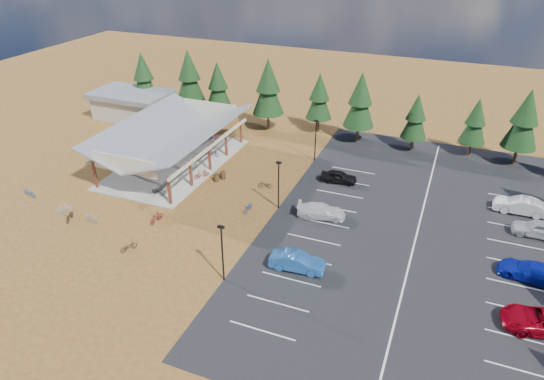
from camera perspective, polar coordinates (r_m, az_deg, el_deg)
The scene contains 43 objects.
ground at distance 48.84m, azimuth -5.58°, elevation -2.11°, with size 140.00×140.00×0.00m, color brown.
asphalt_lot at distance 47.09m, azimuth 16.76°, elevation -4.61°, with size 27.00×44.00×0.04m, color black.
concrete_pad at distance 58.71m, azimuth -11.22°, elevation 3.12°, with size 10.60×18.60×0.10m, color gray.
bike_pavilion at distance 57.20m, azimuth -11.58°, elevation 6.52°, with size 11.65×19.40×4.97m.
outbuilding at distance 73.97m, azimuth -16.15°, elevation 9.65°, with size 11.00×7.00×3.90m.
lamp_post_0 at distance 37.86m, azimuth -5.88°, elevation -6.97°, with size 0.50×0.25×5.14m.
lamp_post_1 at distance 47.13m, azimuth 0.78°, elevation 0.97°, with size 0.50×0.25×5.14m.
lamp_post_2 at distance 57.42m, azimuth 5.15°, elevation 6.18°, with size 0.50×0.25×5.14m.
trash_bin_0 at distance 53.76m, azimuth -6.57°, elevation 1.47°, with size 0.60×0.60×0.90m, color #3E2B16.
trash_bin_1 at distance 54.23m, azimuth -5.80°, elevation 1.77°, with size 0.60×0.60×0.90m, color #3E2B16.
pine_0 at distance 75.10m, azimuth -14.90°, elevation 12.81°, with size 3.80×3.80×8.85m.
pine_1 at distance 72.12m, azimuth -9.72°, elevation 13.10°, with size 4.12×4.12×9.61m.
pine_2 at distance 69.68m, azimuth -6.38°, elevation 12.16°, with size 3.63×3.63×8.45m.
pine_3 at distance 65.53m, azimuth -0.46°, elevation 12.01°, with size 4.21×4.21×9.81m.
pine_4 at distance 65.44m, azimuth 5.59°, elevation 10.88°, with size 3.47×3.47×8.08m.
pine_5 at distance 62.53m, azimuth 10.36°, elevation 10.35°, with size 3.95×3.95×9.21m.
pine_6 at distance 61.87m, azimuth 16.58°, elevation 8.28°, with size 3.15×3.15×7.34m.
pine_7 at distance 62.86m, azimuth 22.83°, elevation 7.48°, with size 3.13×3.13×7.28m.
pine_8 at distance 62.22m, azimuth 27.60°, elevation 7.37°, with size 3.94×3.94×9.18m.
bike_0 at distance 56.69m, azimuth -15.95°, elevation 2.09°, with size 0.57×1.63×0.86m, color black.
bike_1 at distance 56.50m, azimuth -15.01°, elevation 2.16°, with size 0.43×1.51×0.91m, color #95989D.
bike_2 at distance 60.75m, azimuth -12.44°, elevation 4.40°, with size 0.58×1.67×0.88m, color #252B9B.
bike_3 at distance 63.81m, azimuth -11.02°, elevation 5.89°, with size 0.52×1.84×1.11m, color maroon.
bike_4 at distance 52.02m, azimuth -13.18°, elevation -0.06°, with size 0.56×1.61×0.85m, color black.
bike_5 at distance 56.84m, azimuth -9.57°, elevation 3.00°, with size 0.46×1.65×0.99m, color gray.
bike_6 at distance 59.55m, azimuth -6.93°, elevation 4.37°, with size 0.56×1.62×0.85m, color navy.
bike_7 at distance 64.16m, azimuth -6.95°, elevation 6.24°, with size 0.42×1.48×0.89m, color maroon.
bike_8 at distance 50.26m, azimuth -22.71°, elevation -2.89°, with size 0.60×1.73×0.91m, color black.
bike_9 at distance 51.74m, azimuth -23.31°, elevation -2.04°, with size 0.46×1.63×0.98m, color #9B9CA3.
bike_10 at distance 56.40m, azimuth -26.64°, elevation -0.24°, with size 0.64×1.83×0.96m, color #1C569F.
bike_11 at distance 47.39m, azimuth -13.44°, elevation -3.14°, with size 0.51×1.79×1.08m, color maroon.
bike_12 at distance 44.19m, azimuth -16.51°, elevation -6.39°, with size 0.53×1.53×0.80m, color black.
bike_13 at distance 49.17m, azimuth -20.54°, elevation -3.16°, with size 0.43×1.54×0.92m, color gray.
bike_14 at distance 47.82m, azimuth -2.79°, elevation -2.08°, with size 0.62×1.77×0.93m, color navy.
bike_15 at distance 54.47m, azimuth -8.31°, elevation 1.85°, with size 0.52×1.84×1.10m, color maroon.
bike_16 at distance 52.03m, azimuth -0.81°, elevation 0.64°, with size 0.54×1.56×0.82m, color black.
car_1 at distance 40.07m, azimuth 2.97°, elevation -8.42°, with size 1.59×4.56×1.50m, color #205194.
car_3 at distance 46.99m, azimuth 5.82°, elevation -2.46°, with size 1.89×4.64×1.35m, color silver.
car_4 at distance 53.54m, azimuth 7.86°, elevation 1.57°, with size 1.58×3.92×1.33m, color black.
car_6 at distance 39.67m, azimuth 29.33°, elevation -13.28°, with size 2.59×5.62×1.56m, color maroon.
car_7 at distance 44.17m, azimuth 28.36°, elevation -8.46°, with size 2.11×5.20×1.51m, color #0C18A0.
car_8 at distance 50.16m, azimuth 28.87°, elevation -4.00°, with size 1.82×4.54×1.55m, color #AFB0B7.
car_9 at distance 53.22m, azimuth 27.19°, elevation -1.64°, with size 1.70×4.89×1.61m, color silver.
Camera 1 is at (19.96, -36.84, 25.09)m, focal length 32.00 mm.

